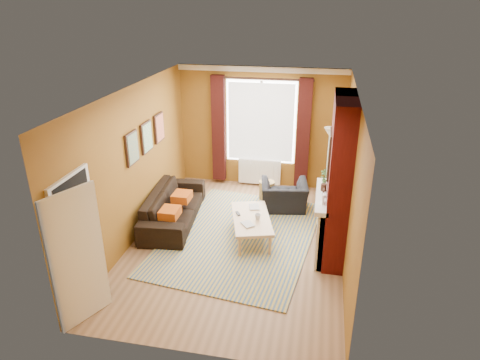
{
  "coord_description": "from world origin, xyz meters",
  "views": [
    {
      "loc": [
        1.38,
        -6.71,
        4.22
      ],
      "look_at": [
        0.0,
        0.25,
        1.15
      ],
      "focal_mm": 32.0,
      "sensor_mm": 36.0,
      "label": 1
    }
  ],
  "objects_px": {
    "floor_lamp": "(329,144)",
    "sofa": "(174,206)",
    "wicker_stool": "(267,190)",
    "armchair": "(284,196)",
    "coffee_table": "(251,220)"
  },
  "relations": [
    {
      "from": "floor_lamp",
      "to": "sofa",
      "type": "bearing_deg",
      "value": -152.33
    },
    {
      "from": "wicker_stool",
      "to": "floor_lamp",
      "type": "bearing_deg",
      "value": 8.74
    },
    {
      "from": "armchair",
      "to": "coffee_table",
      "type": "relative_size",
      "value": 0.65
    },
    {
      "from": "sofa",
      "to": "floor_lamp",
      "type": "height_order",
      "value": "floor_lamp"
    },
    {
      "from": "armchair",
      "to": "wicker_stool",
      "type": "height_order",
      "value": "armchair"
    },
    {
      "from": "coffee_table",
      "to": "floor_lamp",
      "type": "height_order",
      "value": "floor_lamp"
    },
    {
      "from": "armchair",
      "to": "coffee_table",
      "type": "xyz_separation_m",
      "value": [
        -0.47,
        -1.32,
        0.09
      ]
    },
    {
      "from": "armchair",
      "to": "floor_lamp",
      "type": "bearing_deg",
      "value": -153.86
    },
    {
      "from": "armchair",
      "to": "floor_lamp",
      "type": "distance_m",
      "value": 1.46
    },
    {
      "from": "coffee_table",
      "to": "wicker_stool",
      "type": "xyz_separation_m",
      "value": [
        0.05,
        1.73,
        -0.18
      ]
    },
    {
      "from": "armchair",
      "to": "wicker_stool",
      "type": "xyz_separation_m",
      "value": [
        -0.42,
        0.41,
        -0.09
      ]
    },
    {
      "from": "sofa",
      "to": "floor_lamp",
      "type": "bearing_deg",
      "value": -67.58
    },
    {
      "from": "armchair",
      "to": "wicker_stool",
      "type": "relative_size",
      "value": 2.21
    },
    {
      "from": "wicker_stool",
      "to": "floor_lamp",
      "type": "distance_m",
      "value": 1.7
    },
    {
      "from": "sofa",
      "to": "coffee_table",
      "type": "xyz_separation_m",
      "value": [
        1.65,
        -0.37,
        0.07
      ]
    }
  ]
}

